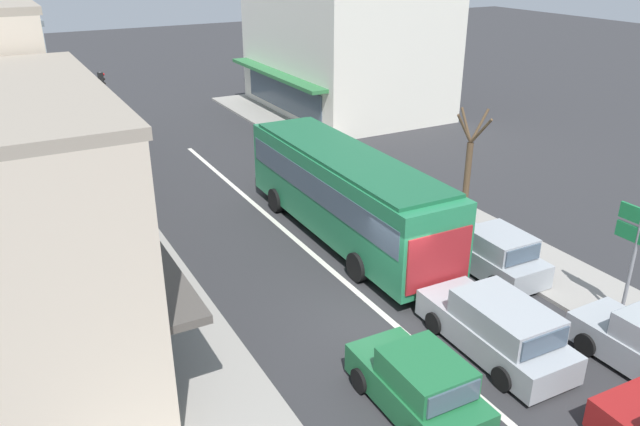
% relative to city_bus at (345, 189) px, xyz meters
% --- Properties ---
extents(ground_plane, '(140.00, 140.00, 0.00)m').
position_rel_city_bus_xyz_m(ground_plane, '(-1.68, -4.86, -1.88)').
color(ground_plane, '#2D2D30').
extents(lane_centre_line, '(0.20, 28.00, 0.01)m').
position_rel_city_bus_xyz_m(lane_centre_line, '(-1.68, -0.86, -1.88)').
color(lane_centre_line, silver).
rests_on(lane_centre_line, ground).
extents(sidewalk_left, '(5.20, 44.00, 0.14)m').
position_rel_city_bus_xyz_m(sidewalk_left, '(-8.48, 1.14, -1.81)').
color(sidewalk_left, gray).
rests_on(sidewalk_left, ground).
extents(kerb_right, '(2.80, 44.00, 0.12)m').
position_rel_city_bus_xyz_m(kerb_right, '(4.52, 1.14, -1.82)').
color(kerb_right, gray).
rests_on(kerb_right, ground).
extents(building_right_far, '(9.80, 12.37, 9.13)m').
position_rel_city_bus_xyz_m(building_right_far, '(9.81, 16.56, 2.68)').
color(building_right_far, silver).
rests_on(building_right_far, ground).
extents(city_bus, '(2.85, 10.89, 3.23)m').
position_rel_city_bus_xyz_m(city_bus, '(0.00, 0.00, 0.00)').
color(city_bus, '#237A4C').
rests_on(city_bus, ground).
extents(hatchback_behind_bus_mid, '(1.86, 3.72, 1.54)m').
position_rel_city_bus_xyz_m(hatchback_behind_bus_mid, '(-3.26, -8.77, -1.17)').
color(hatchback_behind_bus_mid, '#1E6638').
rests_on(hatchback_behind_bus_mid, ground).
extents(wagon_queue_far_back, '(2.02, 4.54, 1.58)m').
position_rel_city_bus_xyz_m(wagon_queue_far_back, '(-0.10, -7.94, -1.14)').
color(wagon_queue_far_back, '#9EA3A8').
rests_on(wagon_queue_far_back, ground).
extents(parked_hatchback_kerb_second, '(1.88, 3.74, 1.54)m').
position_rel_city_bus_xyz_m(parked_hatchback_kerb_second, '(2.84, -4.69, -1.17)').
color(parked_hatchback_kerb_second, '#9EA3A8').
rests_on(parked_hatchback_kerb_second, ground).
extents(parked_wagon_kerb_third, '(1.98, 4.52, 1.58)m').
position_rel_city_bus_xyz_m(parked_wagon_kerb_third, '(3.01, 0.58, -1.14)').
color(parked_wagon_kerb_third, silver).
rests_on(parked_wagon_kerb_third, ground).
extents(parked_hatchback_kerb_rear, '(1.90, 3.75, 1.54)m').
position_rel_city_bus_xyz_m(parked_hatchback_kerb_rear, '(2.86, 6.79, -1.17)').
color(parked_hatchback_kerb_rear, '#561E19').
rests_on(parked_hatchback_kerb_rear, ground).
extents(traffic_light_downstreet, '(0.33, 0.24, 4.20)m').
position_rel_city_bus_xyz_m(traffic_light_downstreet, '(-5.50, 13.97, 0.97)').
color(traffic_light_downstreet, gray).
rests_on(traffic_light_downstreet, ground).
extents(directional_road_sign, '(0.10, 1.40, 3.60)m').
position_rel_city_bus_xyz_m(directional_road_sign, '(3.99, -8.64, 0.82)').
color(directional_road_sign, gray).
rests_on(directional_road_sign, ground).
extents(street_tree_right, '(1.52, 1.68, 4.34)m').
position_rel_city_bus_xyz_m(street_tree_right, '(4.89, -0.88, 0.19)').
color(street_tree_right, brown).
rests_on(street_tree_right, ground).
extents(pedestrian_with_handbag_near, '(0.64, 0.42, 1.63)m').
position_rel_city_bus_xyz_m(pedestrian_with_handbag_near, '(-6.46, 8.59, -0.81)').
color(pedestrian_with_handbag_near, '#333338').
rests_on(pedestrian_with_handbag_near, sidewalk_left).
extents(pedestrian_browsing_midblock, '(0.32, 0.55, 1.63)m').
position_rel_city_bus_xyz_m(pedestrian_browsing_midblock, '(-6.38, 4.99, -0.81)').
color(pedestrian_browsing_midblock, '#333338').
rests_on(pedestrian_browsing_midblock, sidewalk_left).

